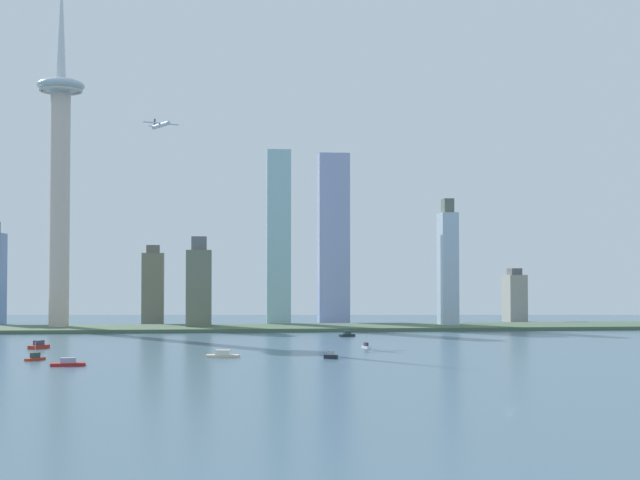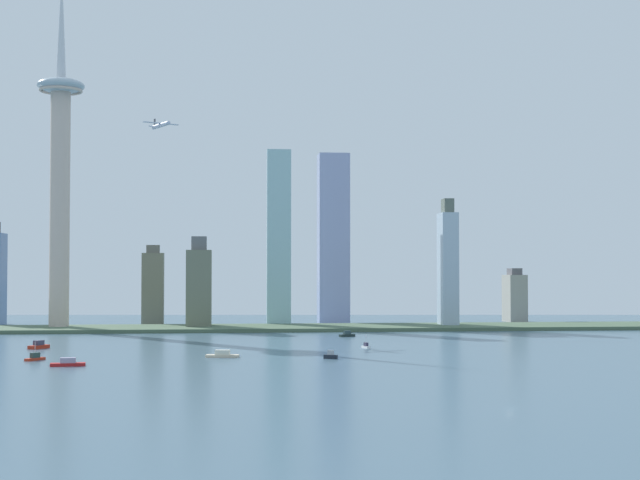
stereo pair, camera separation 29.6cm
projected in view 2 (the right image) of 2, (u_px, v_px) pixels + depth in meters
The scene contains 17 objects.
ground_plane at pixel (510, 408), 321.62m from camera, with size 6000.00×6000.00×0.00m, color #446173.
waterfront_pier at pixel (346, 327), 756.48m from camera, with size 905.63×72.45×2.86m, color #4A6148.
observation_tower at pixel (60, 161), 750.95m from camera, with size 37.46×37.46×292.29m.
skyscraper_0 at pixel (333, 239), 838.88m from camera, with size 27.09×24.17×151.29m.
skyscraper_2 at pixel (279, 238), 793.20m from camera, with size 20.12×12.28×149.26m.
skyscraper_3 at pixel (515, 297), 865.91m from camera, with size 16.27×27.37×49.27m.
skyscraper_4 at pixel (448, 268), 773.98m from camera, with size 13.46×22.41×106.38m.
skyscraper_5 at pixel (199, 287), 755.51m from camera, with size 19.93×27.52×74.49m.
skyscraper_7 at pixel (153, 288), 806.52m from camera, with size 18.42×12.29×69.10m.
boat_1 at pixel (347, 334), 671.04m from camera, with size 12.08×8.36×4.24m.
boat_2 at pixel (35, 358), 493.62m from camera, with size 9.45×11.91×9.85m.
boat_3 at pixel (39, 346), 568.08m from camera, with size 11.57×14.46×4.99m.
boat_4 at pixel (331, 356), 503.00m from camera, with size 7.67×5.37×4.58m.
boat_5 at pixel (222, 355), 511.24m from camera, with size 18.52×8.99×4.01m.
boat_6 at pixel (68, 363), 464.35m from camera, with size 17.29×6.86×4.16m.
boat_7 at pixel (366, 346), 571.18m from camera, with size 4.72×7.87×8.56m.
airplane at pixel (161, 125), 725.74m from camera, with size 27.33×28.17×8.23m.
Camera 2 is at (-97.01, -315.18, 47.24)m, focal length 52.82 mm.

